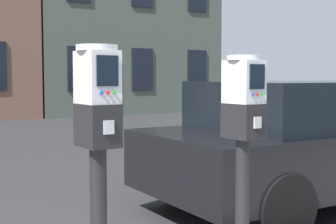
# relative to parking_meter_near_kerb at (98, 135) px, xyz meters

# --- Properties ---
(parking_meter_near_kerb) EXTENTS (0.23, 0.26, 1.50)m
(parking_meter_near_kerb) POSITION_rel_parking_meter_near_kerb_xyz_m (0.00, 0.00, 0.00)
(parking_meter_near_kerb) COLOR black
(parking_meter_near_kerb) RESTS_ON sidewalk_slab
(parking_meter_twin_adjacent) EXTENTS (0.23, 0.26, 1.47)m
(parking_meter_twin_adjacent) POSITION_rel_parking_meter_near_kerb_xyz_m (0.98, -0.00, -0.02)
(parking_meter_twin_adjacent) COLOR black
(parking_meter_twin_adjacent) RESTS_ON sidewalk_slab
(parked_car_red_compact) EXTENTS (4.45, 1.90, 1.42)m
(parked_car_red_compact) POSITION_rel_parking_meter_near_kerb_xyz_m (3.52, 1.56, -0.43)
(parked_car_red_compact) COLOR black
(parked_car_red_compact) RESTS_ON ground_plane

